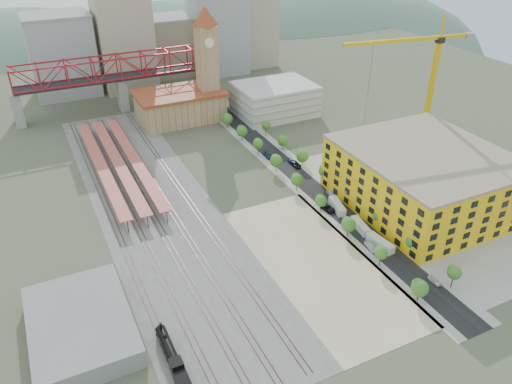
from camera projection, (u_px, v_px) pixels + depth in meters
name	position (u px, v px, depth m)	size (l,w,h in m)	color
ground	(276.00, 204.00, 162.19)	(400.00, 400.00, 0.00)	#474C38
ballast_strip	(153.00, 204.00, 162.22)	(36.00, 165.00, 0.06)	#605E59
dirt_lot	(317.00, 262.00, 136.28)	(28.00, 67.00, 0.06)	tan
street_asphalt	(296.00, 174.00, 179.78)	(12.00, 170.00, 0.06)	black
sidewalk_west	(283.00, 177.00, 177.73)	(3.00, 170.00, 0.04)	gray
sidewalk_east	(309.00, 171.00, 181.85)	(3.00, 170.00, 0.04)	gray
construction_pad	(426.00, 201.00, 163.56)	(50.00, 90.00, 0.06)	gray
rail_tracks	(148.00, 205.00, 161.49)	(26.56, 160.00, 0.18)	#382B23
platform_canopies	(118.00, 161.00, 179.62)	(16.00, 80.00, 4.12)	#B94748
station_hall	(180.00, 105.00, 220.40)	(38.00, 24.00, 13.10)	tan
clock_tower	(207.00, 53.00, 212.49)	(12.00, 12.00, 52.00)	tan
parking_garage	(275.00, 99.00, 226.31)	(34.00, 26.00, 14.00)	silver
truss_bridge	(119.00, 70.00, 224.49)	(94.00, 9.60, 25.60)	gray
construction_building	(424.00, 178.00, 157.65)	(44.60, 50.60, 18.80)	yellow
warehouse	(81.00, 325.00, 112.94)	(22.00, 32.00, 5.00)	gray
street_trees	(310.00, 187.00, 172.06)	(15.40, 124.40, 8.00)	#28661E
skyline	(164.00, 36.00, 263.54)	(133.00, 46.00, 60.00)	#9EA0A3
distant_hills	(178.00, 125.00, 421.02)	(647.00, 264.00, 227.00)	#4C6B59
locomotive	(172.00, 358.00, 105.79)	(2.65, 20.47, 5.12)	black
tower_crane	(426.00, 74.00, 175.53)	(48.87, 9.48, 52.55)	gold
site_trailer_a	(380.00, 243.00, 141.82)	(2.43, 9.22, 2.52)	silver
site_trailer_b	(360.00, 226.00, 149.23)	(2.31, 8.77, 2.40)	silver
site_trailer_c	(338.00, 207.00, 158.47)	(2.28, 8.65, 2.37)	silver
site_trailer_d	(337.00, 206.00, 158.78)	(2.44, 9.26, 2.54)	silver
car_0	(377.00, 252.00, 139.14)	(1.88, 4.68, 1.59)	silver
car_1	(371.00, 247.00, 141.20)	(1.71, 4.89, 1.61)	#A09EA4
car_2	(328.00, 208.00, 158.62)	(2.56, 5.56, 1.54)	black
car_3	(268.00, 156.00, 191.01)	(2.10, 5.16, 1.50)	#1A334D
car_4	(435.00, 281.00, 128.80)	(1.67, 4.15, 1.41)	silver
car_5	(331.00, 194.00, 166.52)	(1.50, 4.31, 1.42)	#9E9DA2
car_6	(296.00, 165.00, 184.59)	(2.44, 5.30, 1.47)	black
car_7	(293.00, 162.00, 186.61)	(1.87, 4.59, 1.33)	navy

